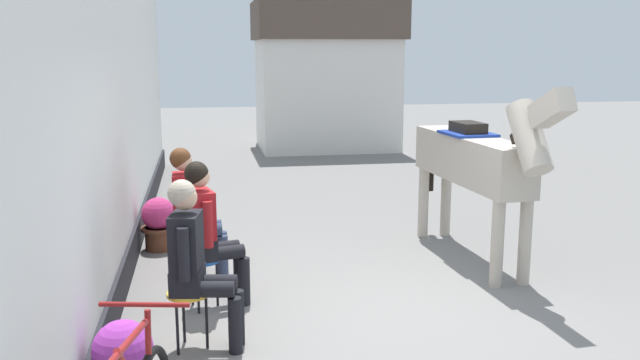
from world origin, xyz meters
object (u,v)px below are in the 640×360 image
at_px(seated_visitor_middle, 207,227).
at_px(flower_planter_farthest, 159,223).
at_px(seated_visitor_near, 195,256).
at_px(saddled_horse_center, 476,161).
at_px(satchel_bag, 197,249).
at_px(seated_visitor_far, 191,206).

bearing_deg(seated_visitor_middle, flower_planter_farthest, 106.04).
distance_m(seated_visitor_near, flower_planter_farthest, 2.94).
relative_size(saddled_horse_center, satchel_bag, 10.71).
distance_m(flower_planter_farthest, satchel_bag, 0.64).
bearing_deg(seated_visitor_far, seated_visitor_middle, -79.43).
distance_m(seated_visitor_near, seated_visitor_far, 1.77).
xyz_separation_m(seated_visitor_near, seated_visitor_middle, (0.11, 0.89, 0.00)).
relative_size(seated_visitor_far, satchel_bag, 4.96).
distance_m(seated_visitor_middle, satchel_bag, 1.72).
relative_size(seated_visitor_near, seated_visitor_middle, 1.00).
distance_m(saddled_horse_center, satchel_bag, 3.34).
xyz_separation_m(seated_visitor_far, flower_planter_farthest, (-0.41, 1.10, -0.44)).
xyz_separation_m(seated_visitor_middle, saddled_horse_center, (2.97, 0.91, 0.38)).
relative_size(seated_visitor_near, seated_visitor_far, 1.00).
height_order(seated_visitor_near, seated_visitor_middle, same).
height_order(seated_visitor_near, satchel_bag, seated_visitor_near).
height_order(seated_visitor_middle, flower_planter_farthest, seated_visitor_middle).
bearing_deg(satchel_bag, seated_visitor_far, 123.32).
relative_size(seated_visitor_middle, flower_planter_farthest, 2.17).
relative_size(flower_planter_farthest, satchel_bag, 2.29).
distance_m(seated_visitor_near, saddled_horse_center, 3.59).
xyz_separation_m(seated_visitor_near, satchel_bag, (-0.02, 2.47, -0.68)).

